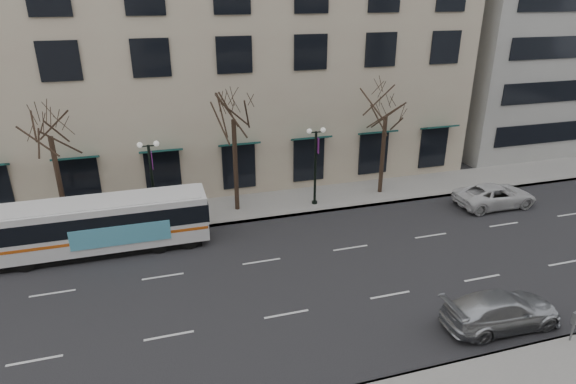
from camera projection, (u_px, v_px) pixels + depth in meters
name	position (u px, v px, depth m)	size (l,w,h in m)	color
ground	(273.00, 285.00, 22.94)	(160.00, 160.00, 0.00)	black
sidewalk_far	(310.00, 200.00, 32.18)	(80.00, 4.00, 0.15)	gray
building_hotel	(174.00, 5.00, 36.34)	(40.00, 20.00, 24.00)	#BAA78E
tree_far_left	(47.00, 119.00, 25.50)	(3.60, 3.60, 8.34)	black
tree_far_mid	(233.00, 104.00, 28.05)	(3.60, 3.60, 8.55)	black
tree_far_right	(387.00, 102.00, 30.86)	(3.60, 3.60, 8.06)	black
lamp_post_left	(152.00, 179.00, 27.74)	(1.22, 0.45, 5.21)	black
lamp_post_right	(316.00, 163.00, 30.37)	(1.22, 0.45, 5.21)	black
city_bus	(105.00, 224.00, 25.43)	(10.89, 2.43, 2.95)	white
silver_car	(502.00, 310.00, 19.97)	(2.07, 5.10, 1.48)	#B0B3B8
white_pickup	(495.00, 195.00, 31.17)	(2.44, 5.28, 1.47)	silver
pay_station	(575.00, 320.00, 18.77)	(0.31, 0.23, 1.32)	slate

